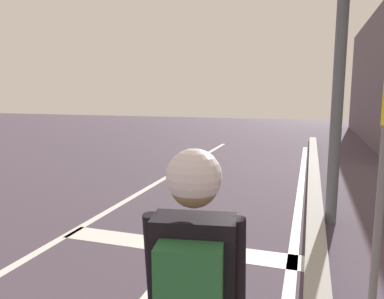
% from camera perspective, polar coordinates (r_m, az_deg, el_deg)
% --- Properties ---
extents(lane_line_center, '(0.12, 20.00, 0.01)m').
position_cam_1_polar(lane_line_center, '(4.72, -24.72, -15.37)').
color(lane_line_center, silver).
rests_on(lane_line_center, ground).
extents(stop_bar, '(3.05, 0.40, 0.01)m').
position_cam_1_polar(stop_bar, '(4.66, -2.31, -14.83)').
color(stop_bar, silver).
rests_on(stop_bar, ground).
extents(lane_arrow_stem, '(0.16, 1.40, 0.01)m').
position_cam_1_polar(lane_arrow_stem, '(3.94, -4.39, -19.55)').
color(lane_arrow_stem, silver).
rests_on(lane_arrow_stem, ground).
extents(lane_arrow_head, '(0.71, 0.71, 0.01)m').
position_cam_1_polar(lane_arrow_head, '(4.66, -0.29, -14.86)').
color(lane_arrow_head, silver).
rests_on(lane_arrow_head, ground).
extents(skater, '(0.43, 0.60, 1.57)m').
position_cam_1_polar(skater, '(1.66, 0.21, -20.53)').
color(skater, '#3E4F70').
rests_on(skater, skateboard).
extents(street_sign_post, '(0.15, 0.44, 2.06)m').
position_cam_1_polar(street_sign_post, '(3.04, 27.65, -2.06)').
color(street_sign_post, slate).
rests_on(street_sign_post, ground).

